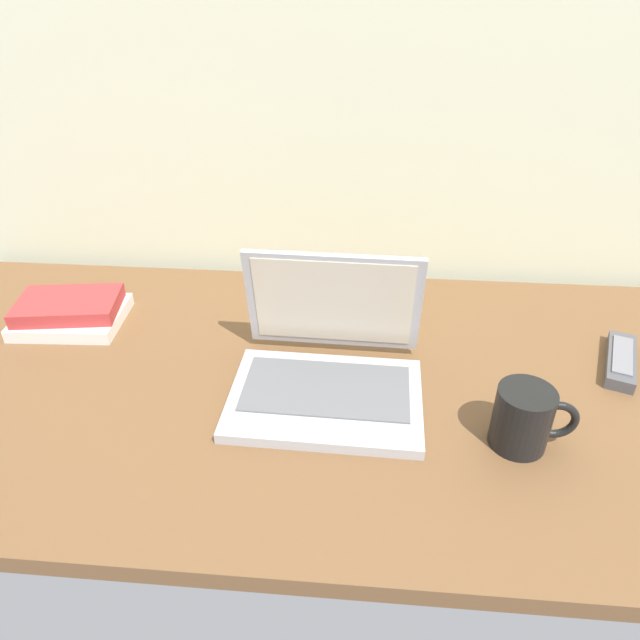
# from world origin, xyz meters

# --- Properties ---
(desk) EXTENTS (1.60, 0.76, 0.03)m
(desk) POSITION_xyz_m (0.00, 0.00, 0.01)
(desk) COLOR brown
(desk) RESTS_ON ground
(laptop) EXTENTS (0.32, 0.27, 0.22)m
(laptop) POSITION_xyz_m (0.03, -0.02, 0.08)
(laptop) COLOR #B2B5BA
(laptop) RESTS_ON desk
(coffee_mug) EXTENTS (0.12, 0.08, 0.10)m
(coffee_mug) POSITION_xyz_m (0.32, -0.13, 0.08)
(coffee_mug) COLOR black
(coffee_mug) RESTS_ON desk
(remote_control_near) EXTENTS (0.10, 0.17, 0.02)m
(remote_control_near) POSITION_xyz_m (0.54, 0.08, 0.04)
(remote_control_near) COLOR #4C4C51
(remote_control_near) RESTS_ON desk
(book_stack) EXTENTS (0.21, 0.16, 0.05)m
(book_stack) POSITION_xyz_m (-0.49, 0.14, 0.05)
(book_stack) COLOR silver
(book_stack) RESTS_ON desk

